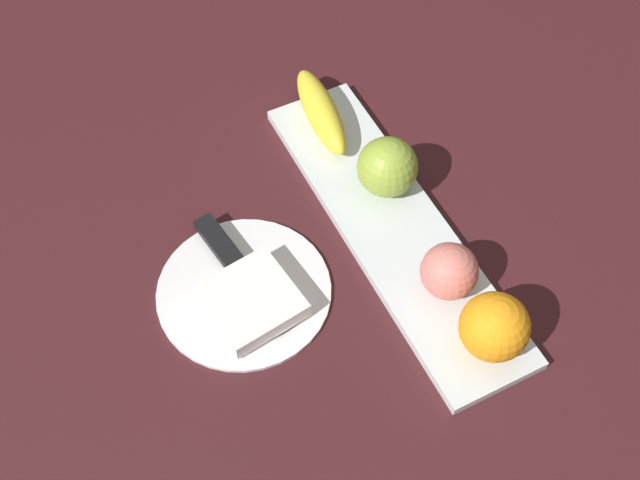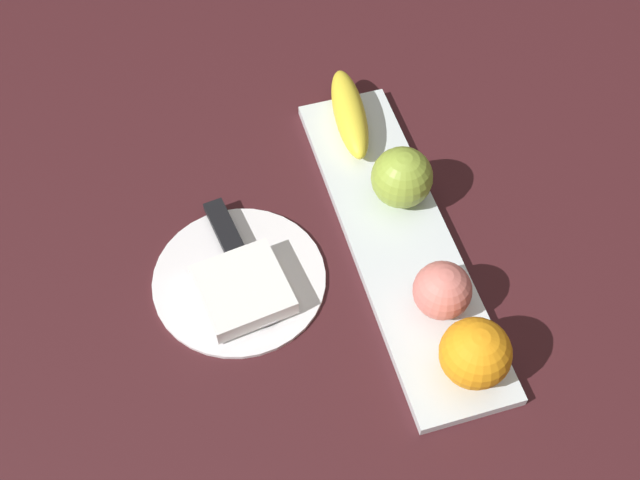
% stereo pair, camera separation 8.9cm
% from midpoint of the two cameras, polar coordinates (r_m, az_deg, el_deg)
% --- Properties ---
extents(ground_plane, '(2.40, 2.40, 0.00)m').
position_cam_midpoint_polar(ground_plane, '(0.93, 1.60, -1.99)').
color(ground_plane, '#3C171B').
extents(fruit_tray, '(0.47, 0.12, 0.01)m').
position_cam_midpoint_polar(fruit_tray, '(0.95, 2.59, 0.74)').
color(fruit_tray, silver).
rests_on(fruit_tray, ground_plane).
extents(apple, '(0.07, 0.07, 0.07)m').
position_cam_midpoint_polar(apple, '(0.95, 2.21, 5.10)').
color(apple, '#91AD39').
rests_on(apple, fruit_tray).
extents(banana, '(0.16, 0.06, 0.04)m').
position_cam_midpoint_polar(banana, '(1.03, -2.43, 9.12)').
color(banana, yellow).
rests_on(banana, fruit_tray).
extents(orange_near_apple, '(0.08, 0.08, 0.08)m').
position_cam_midpoint_polar(orange_near_apple, '(0.84, 9.53, -6.46)').
color(orange_near_apple, orange).
rests_on(orange_near_apple, fruit_tray).
extents(peach, '(0.07, 0.07, 0.07)m').
position_cam_midpoint_polar(peach, '(0.87, 6.47, -2.48)').
color(peach, '#DB756A').
rests_on(peach, fruit_tray).
extents(dinner_plate, '(0.20, 0.20, 0.01)m').
position_cam_midpoint_polar(dinner_plate, '(0.91, -8.34, -3.83)').
color(dinner_plate, white).
rests_on(dinner_plate, ground_plane).
extents(folded_napkin, '(0.11, 0.11, 0.02)m').
position_cam_midpoint_polar(folded_napkin, '(0.89, -7.86, -4.59)').
color(folded_napkin, white).
rests_on(folded_napkin, dinner_plate).
extents(knife, '(0.18, 0.05, 0.01)m').
position_cam_midpoint_polar(knife, '(0.93, -9.40, -1.28)').
color(knife, silver).
rests_on(knife, dinner_plate).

